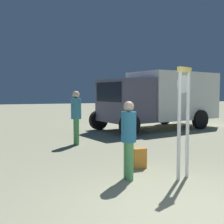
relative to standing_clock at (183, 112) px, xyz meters
name	(u,v)px	position (x,y,z in m)	size (l,w,h in m)	color
ground_plane	(189,217)	(-0.96, -1.52, -1.34)	(80.00, 80.00, 0.00)	gray
standing_clock	(183,112)	(0.00, 0.00, 0.00)	(0.40, 0.23, 2.24)	white
person_near_clock	(129,136)	(-1.06, 0.32, -0.47)	(0.30, 0.30, 1.57)	#509E5B
backpack	(139,158)	(-0.48, 1.01, -1.12)	(0.31, 0.23, 0.46)	orange
person_distant	(76,115)	(-1.15, 4.33, -0.34)	(0.34, 0.34, 1.79)	#45944C
box_truck_near	(162,97)	(3.76, 7.03, 0.16)	(6.52, 3.77, 2.71)	white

